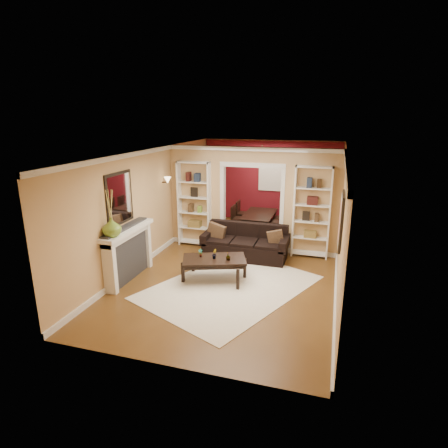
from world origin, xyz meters
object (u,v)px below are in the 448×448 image
(coffee_table, at_px, (214,269))
(fireplace, at_px, (130,254))
(dining_table, at_px, (260,222))
(bookshelf_left, at_px, (195,204))
(bookshelf_right, at_px, (312,213))
(sofa, at_px, (245,242))

(coffee_table, xyz_separation_m, fireplace, (-1.78, -0.46, 0.33))
(fireplace, relative_size, dining_table, 1.06)
(coffee_table, bearing_deg, bookshelf_left, 100.90)
(coffee_table, xyz_separation_m, bookshelf_left, (-1.24, 2.07, 0.90))
(bookshelf_right, bearing_deg, dining_table, 133.30)
(sofa, distance_m, dining_table, 2.31)
(fireplace, xyz_separation_m, dining_table, (2.01, 4.26, -0.30))
(bookshelf_left, xyz_separation_m, bookshelf_right, (3.10, 0.00, 0.00))
(sofa, relative_size, coffee_table, 1.59)
(bookshelf_left, distance_m, dining_table, 2.43)
(bookshelf_left, bearing_deg, dining_table, 49.54)
(coffee_table, relative_size, dining_table, 0.83)
(sofa, height_order, coffee_table, sofa)
(bookshelf_left, bearing_deg, fireplace, -102.05)
(sofa, distance_m, bookshelf_left, 1.82)
(fireplace, bearing_deg, bookshelf_right, 34.80)
(sofa, bearing_deg, dining_table, 92.26)
(coffee_table, distance_m, dining_table, 3.80)
(bookshelf_right, distance_m, fireplace, 4.47)
(coffee_table, xyz_separation_m, dining_table, (0.24, 3.80, 0.03))
(coffee_table, height_order, bookshelf_left, bookshelf_left)
(dining_table, bearing_deg, sofa, -177.74)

